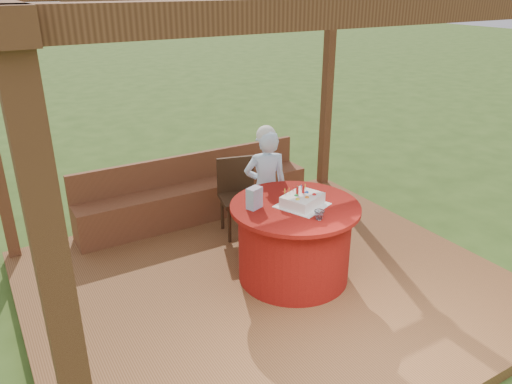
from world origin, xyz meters
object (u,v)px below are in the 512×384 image
chair (238,192)px  birthday_cake (302,200)px  elderly_woman (266,186)px  gift_bag (254,198)px  bench (197,198)px  drinking_glass (319,215)px  table (294,241)px

chair → birthday_cake: (0.03, -1.22, 0.35)m
elderly_woman → gift_bag: 0.85m
bench → chair: bearing=-65.0°
chair → birthday_cake: size_ratio=1.65×
elderly_woman → gift_bag: size_ratio=6.66×
chair → drinking_glass: chair is taller
drinking_glass → bench: bearing=97.1°
birthday_cake → gift_bag: 0.47m
bench → elderly_woman: size_ratio=2.18×
gift_bag → birthday_cake: bearing=-45.3°
bench → drinking_glass: 2.23m
gift_bag → drinking_glass: (0.38, -0.51, -0.06)m
drinking_glass → gift_bag: bearing=126.5°
elderly_woman → birthday_cake: 0.85m
bench → drinking_glass: bearing=-82.9°
chair → elderly_woman: 0.46m
table → birthday_cake: 0.45m
chair → drinking_glass: 1.58m
table → bench: bearing=98.4°
table → gift_bag: 0.64m
elderly_woman → bench: bearing=112.7°
bench → gift_bag: 1.75m
bench → table: bearing=-81.6°
gift_bag → drinking_glass: bearing=-74.8°
table → chair: (0.02, 1.17, 0.10)m
elderly_woman → drinking_glass: (-0.14, -1.15, 0.15)m
table → drinking_glass: (0.01, -0.37, 0.44)m
bench → birthday_cake: 1.93m
table → drinking_glass: size_ratio=13.41×
bench → chair: 0.70m
birthday_cake → drinking_glass: birthday_cake is taller
chair → elderly_woman: bearing=-71.1°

